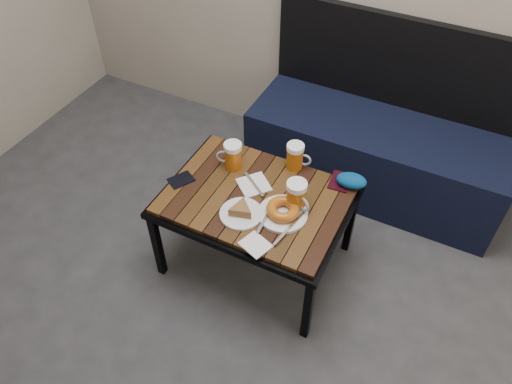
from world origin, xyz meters
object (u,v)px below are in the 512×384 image
at_px(plate_pie, 241,211).
at_px(passport_burgundy, 340,181).
at_px(beer_mug_left, 233,155).
at_px(plate_bagel, 283,211).
at_px(beer_mug_right, 297,196).
at_px(cafe_table, 256,203).
at_px(bench, 377,148).
at_px(beer_mug_centre, 295,156).
at_px(passport_navy, 181,180).
at_px(knit_pouch, 352,181).

xyz_separation_m(plate_pie, passport_burgundy, (0.32, 0.39, -0.02)).
bearing_deg(beer_mug_left, plate_bagel, 133.77).
bearing_deg(beer_mug_right, cafe_table, -146.13).
xyz_separation_m(cafe_table, beer_mug_right, (0.19, 0.02, 0.12)).
height_order(cafe_table, plate_pie, plate_pie).
height_order(bench, beer_mug_centre, bench).
distance_m(beer_mug_centre, passport_burgundy, 0.24).
relative_size(cafe_table, passport_burgundy, 6.55).
relative_size(passport_navy, passport_burgundy, 0.88).
relative_size(bench, plate_bagel, 4.87).
bearing_deg(knit_pouch, beer_mug_right, -125.81).
bearing_deg(beer_mug_centre, plate_bagel, -86.54).
xyz_separation_m(plate_bagel, passport_navy, (-0.51, -0.01, -0.02)).
xyz_separation_m(plate_pie, plate_bagel, (0.16, 0.08, 0.00)).
xyz_separation_m(passport_navy, knit_pouch, (0.72, 0.32, 0.03)).
bearing_deg(beer_mug_right, knit_pouch, 81.94).
height_order(beer_mug_left, plate_pie, beer_mug_left).
height_order(bench, plate_pie, bench).
distance_m(passport_burgundy, knit_pouch, 0.06).
height_order(cafe_table, beer_mug_left, beer_mug_left).
xyz_separation_m(bench, beer_mug_left, (-0.54, -0.68, 0.27)).
bearing_deg(passport_burgundy, plate_bagel, -121.91).
relative_size(beer_mug_right, knit_pouch, 1.03).
height_order(plate_pie, knit_pouch, knit_pouch).
bearing_deg(beer_mug_right, passport_navy, -143.48).
height_order(beer_mug_left, beer_mug_right, beer_mug_right).
bearing_deg(passport_navy, beer_mug_centre, 66.64).
bearing_deg(plate_pie, bench, 68.95).
relative_size(bench, beer_mug_centre, 10.51).
bearing_deg(cafe_table, beer_mug_left, 145.51).
distance_m(plate_pie, plate_bagel, 0.18).
distance_m(beer_mug_right, plate_bagel, 0.09).
relative_size(beer_mug_left, passport_burgundy, 1.07).
xyz_separation_m(beer_mug_centre, beer_mug_right, (0.11, -0.24, 0.01)).
distance_m(bench, beer_mug_left, 0.91).
height_order(cafe_table, passport_burgundy, passport_burgundy).
bearing_deg(plate_pie, plate_bagel, 26.01).
distance_m(beer_mug_centre, plate_bagel, 0.32).
xyz_separation_m(cafe_table, passport_burgundy, (0.31, 0.26, 0.05)).
bearing_deg(bench, knit_pouch, -89.29).
xyz_separation_m(beer_mug_left, plate_pie, (0.18, -0.26, -0.05)).
bearing_deg(cafe_table, passport_navy, -169.87).
xyz_separation_m(cafe_table, passport_navy, (-0.36, -0.06, 0.05)).
height_order(passport_burgundy, knit_pouch, knit_pouch).
bearing_deg(plate_bagel, beer_mug_right, 65.08).
height_order(beer_mug_centre, passport_navy, beer_mug_centre).
distance_m(beer_mug_centre, knit_pouch, 0.28).
xyz_separation_m(cafe_table, beer_mug_centre, (0.08, 0.26, 0.11)).
relative_size(beer_mug_left, plate_bagel, 0.48).
distance_m(plate_bagel, passport_burgundy, 0.35).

